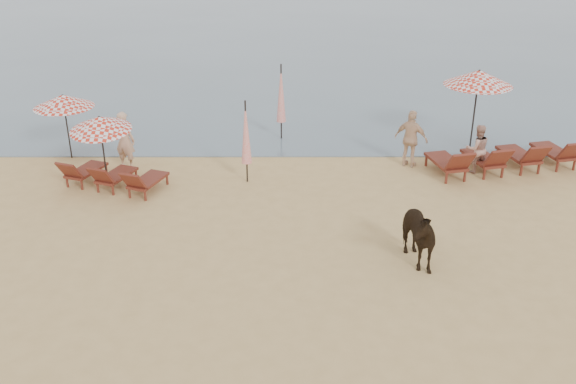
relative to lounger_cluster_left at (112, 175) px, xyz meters
name	(u,v)px	position (x,y,z in m)	size (l,w,h in m)	color
ground	(288,369)	(4.93, -7.61, -0.41)	(120.00, 120.00, 0.00)	tan
lounger_cluster_left	(112,175)	(0.00, 0.00, 0.00)	(3.05, 2.41, 0.59)	maroon
lounger_cluster_right	(505,156)	(11.40, 1.26, 0.07)	(4.62, 2.79, 0.68)	maroon
umbrella_open_left_a	(63,101)	(-1.89, 2.34, 1.45)	(1.81, 1.81, 2.06)	black
umbrella_open_left_b	(100,123)	(-0.22, 0.22, 1.45)	(1.68, 1.72, 2.15)	black
umbrella_open_right	(479,78)	(10.89, 3.20, 1.94)	(2.14, 2.14, 2.61)	black
umbrella_closed_left	(281,94)	(4.70, 4.06, 1.18)	(0.31, 0.31, 2.58)	black
umbrella_closed_right	(246,133)	(3.75, 0.49, 1.09)	(0.30, 0.30, 2.43)	black
cow	(413,233)	(7.70, -3.99, 0.32)	(0.79, 1.73, 1.46)	black
beachgoer_left	(125,140)	(0.05, 1.52, 0.48)	(0.65, 0.43, 1.78)	tan
beachgoer_right_a	(477,149)	(10.51, 1.20, 0.33)	(0.72, 0.56, 1.48)	tan
beachgoer_right_b	(411,139)	(8.63, 1.67, 0.47)	(1.03, 0.43, 1.76)	tan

